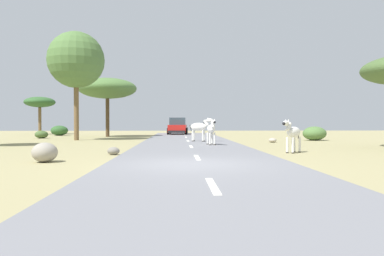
{
  "coord_description": "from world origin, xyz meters",
  "views": [
    {
      "loc": [
        -0.4,
        -11.55,
        1.36
      ],
      "look_at": [
        0.52,
        11.91,
        0.96
      ],
      "focal_mm": 34.88,
      "sensor_mm": 36.0,
      "label": 1
    }
  ],
  "objects_px": {
    "bush_2": "(59,131)",
    "rock_0": "(114,151)",
    "zebra_0": "(211,129)",
    "car_0": "(178,127)",
    "zebra_1": "(200,127)",
    "bush_0": "(315,133)",
    "tree_4": "(76,60)",
    "zebra_2": "(293,133)",
    "rock_1": "(45,152)",
    "tree_3": "(107,89)",
    "tree_5": "(40,103)",
    "bush_1": "(41,134)",
    "rock_2": "(273,140)"
  },
  "relations": [
    {
      "from": "bush_1",
      "to": "rock_1",
      "type": "bearing_deg",
      "value": -69.91
    },
    {
      "from": "bush_0",
      "to": "rock_2",
      "type": "distance_m",
      "value": 4.56
    },
    {
      "from": "zebra_2",
      "to": "tree_3",
      "type": "height_order",
      "value": "tree_3"
    },
    {
      "from": "zebra_2",
      "to": "rock_1",
      "type": "relative_size",
      "value": 1.72
    },
    {
      "from": "bush_2",
      "to": "zebra_1",
      "type": "bearing_deg",
      "value": -43.09
    },
    {
      "from": "bush_2",
      "to": "rock_0",
      "type": "relative_size",
      "value": 3.31
    },
    {
      "from": "bush_2",
      "to": "rock_0",
      "type": "xyz_separation_m",
      "value": [
        8.97,
        -21.67,
        -0.33
      ]
    },
    {
      "from": "zebra_0",
      "to": "bush_2",
      "type": "bearing_deg",
      "value": -56.89
    },
    {
      "from": "tree_4",
      "to": "rock_1",
      "type": "distance_m",
      "value": 16.26
    },
    {
      "from": "zebra_0",
      "to": "bush_2",
      "type": "height_order",
      "value": "zebra_0"
    },
    {
      "from": "zebra_1",
      "to": "tree_5",
      "type": "relative_size",
      "value": 0.4
    },
    {
      "from": "tree_3",
      "to": "bush_2",
      "type": "bearing_deg",
      "value": 148.89
    },
    {
      "from": "zebra_0",
      "to": "tree_3",
      "type": "height_order",
      "value": "tree_3"
    },
    {
      "from": "zebra_1",
      "to": "tree_4",
      "type": "height_order",
      "value": "tree_4"
    },
    {
      "from": "zebra_1",
      "to": "bush_0",
      "type": "bearing_deg",
      "value": 125.12
    },
    {
      "from": "bush_1",
      "to": "rock_0",
      "type": "bearing_deg",
      "value": -61.35
    },
    {
      "from": "zebra_2",
      "to": "bush_1",
      "type": "xyz_separation_m",
      "value": [
        -16.12,
        14.87,
        -0.56
      ]
    },
    {
      "from": "zebra_1",
      "to": "car_0",
      "type": "xyz_separation_m",
      "value": [
        -1.46,
        14.65,
        -0.15
      ]
    },
    {
      "from": "bush_0",
      "to": "rock_1",
      "type": "bearing_deg",
      "value": -135.73
    },
    {
      "from": "zebra_2",
      "to": "bush_2",
      "type": "height_order",
      "value": "zebra_2"
    },
    {
      "from": "rock_0",
      "to": "tree_4",
      "type": "bearing_deg",
      "value": 111.28
    },
    {
      "from": "zebra_2",
      "to": "rock_2",
      "type": "height_order",
      "value": "zebra_2"
    },
    {
      "from": "zebra_0",
      "to": "car_0",
      "type": "distance_m",
      "value": 18.53
    },
    {
      "from": "car_0",
      "to": "tree_4",
      "type": "bearing_deg",
      "value": 60.98
    },
    {
      "from": "tree_4",
      "to": "bush_1",
      "type": "distance_m",
      "value": 7.4
    },
    {
      "from": "rock_0",
      "to": "rock_2",
      "type": "height_order",
      "value": "rock_0"
    },
    {
      "from": "rock_2",
      "to": "rock_0",
      "type": "bearing_deg",
      "value": -135.15
    },
    {
      "from": "bush_1",
      "to": "car_0",
      "type": "bearing_deg",
      "value": 37.53
    },
    {
      "from": "tree_5",
      "to": "bush_0",
      "type": "bearing_deg",
      "value": -29.35
    },
    {
      "from": "zebra_0",
      "to": "bush_1",
      "type": "bearing_deg",
      "value": -44.22
    },
    {
      "from": "zebra_2",
      "to": "car_0",
      "type": "xyz_separation_m",
      "value": [
        -4.98,
        23.42,
        -0.03
      ]
    },
    {
      "from": "bush_1",
      "to": "tree_5",
      "type": "bearing_deg",
      "value": 110.64
    },
    {
      "from": "bush_2",
      "to": "bush_0",
      "type": "bearing_deg",
      "value": -25.58
    },
    {
      "from": "zebra_0",
      "to": "rock_0",
      "type": "xyz_separation_m",
      "value": [
        -4.53,
        -5.68,
        -0.77
      ]
    },
    {
      "from": "zebra_0",
      "to": "bush_0",
      "type": "relative_size",
      "value": 0.93
    },
    {
      "from": "tree_5",
      "to": "zebra_2",
      "type": "bearing_deg",
      "value": -51.19
    },
    {
      "from": "bush_1",
      "to": "bush_2",
      "type": "distance_m",
      "value": 6.14
    },
    {
      "from": "zebra_2",
      "to": "rock_2",
      "type": "bearing_deg",
      "value": -55.04
    },
    {
      "from": "zebra_0",
      "to": "tree_3",
      "type": "bearing_deg",
      "value": -64.38
    },
    {
      "from": "zebra_1",
      "to": "car_0",
      "type": "relative_size",
      "value": 0.36
    },
    {
      "from": "zebra_2",
      "to": "bush_1",
      "type": "relative_size",
      "value": 1.4
    },
    {
      "from": "zebra_1",
      "to": "tree_5",
      "type": "distance_m",
      "value": 22.8
    },
    {
      "from": "tree_4",
      "to": "zebra_1",
      "type": "bearing_deg",
      "value": -17.9
    },
    {
      "from": "zebra_1",
      "to": "bush_0",
      "type": "xyz_separation_m",
      "value": [
        8.47,
        1.91,
        -0.49
      ]
    },
    {
      "from": "tree_5",
      "to": "rock_1",
      "type": "height_order",
      "value": "tree_5"
    },
    {
      "from": "tree_3",
      "to": "bush_1",
      "type": "xyz_separation_m",
      "value": [
        -4.82,
        -2.93,
        -4.02
      ]
    },
    {
      "from": "zebra_1",
      "to": "tree_3",
      "type": "distance_m",
      "value": 12.37
    },
    {
      "from": "zebra_0",
      "to": "bush_1",
      "type": "relative_size",
      "value": 1.49
    },
    {
      "from": "tree_3",
      "to": "rock_2",
      "type": "relative_size",
      "value": 9.95
    },
    {
      "from": "bush_0",
      "to": "rock_2",
      "type": "relative_size",
      "value": 3.19
    }
  ]
}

